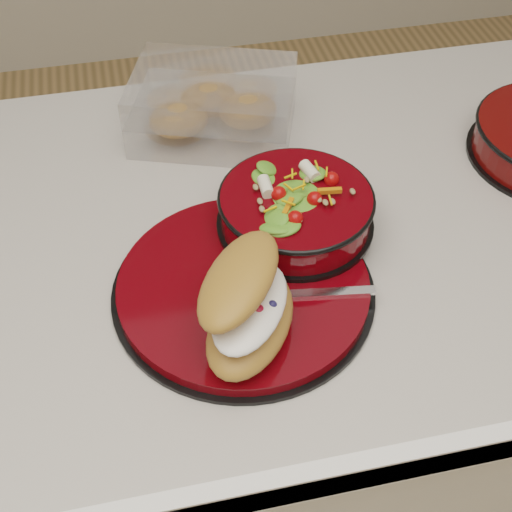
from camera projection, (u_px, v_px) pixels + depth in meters
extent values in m
cube|color=olive|center=(298.00, 505.00, 1.62)|extent=(4.00, 4.00, 0.01)
cube|color=white|center=(308.00, 401.00, 1.30)|extent=(1.16, 0.66, 0.86)
cube|color=beige|center=(326.00, 223.00, 0.98)|extent=(1.24, 0.74, 0.04)
cube|color=white|center=(423.00, 458.00, 0.74)|extent=(1.24, 0.02, 0.05)
cylinder|color=black|center=(243.00, 291.00, 0.86)|extent=(0.32, 0.32, 0.01)
cylinder|color=#550206|center=(243.00, 286.00, 0.86)|extent=(0.30, 0.30, 0.01)
torus|color=black|center=(253.00, 288.00, 0.85)|extent=(0.17, 0.17, 0.01)
cylinder|color=black|center=(295.00, 223.00, 0.92)|extent=(0.20, 0.20, 0.01)
cylinder|color=#550206|center=(296.00, 209.00, 0.90)|extent=(0.19, 0.19, 0.04)
torus|color=black|center=(296.00, 198.00, 0.89)|extent=(0.20, 0.20, 0.01)
ellipsoid|color=#417A22|center=(296.00, 203.00, 0.89)|extent=(0.16, 0.16, 0.06)
sphere|color=red|center=(329.00, 175.00, 0.87)|extent=(0.02, 0.02, 0.02)
sphere|color=red|center=(289.00, 160.00, 0.89)|extent=(0.02, 0.02, 0.02)
sphere|color=red|center=(266.00, 184.00, 0.86)|extent=(0.02, 0.02, 0.02)
sphere|color=red|center=(306.00, 201.00, 0.84)|extent=(0.02, 0.02, 0.02)
cylinder|color=silver|center=(311.00, 160.00, 0.89)|extent=(0.03, 0.03, 0.02)
cylinder|color=silver|center=(266.00, 175.00, 0.87)|extent=(0.03, 0.03, 0.02)
cube|color=orange|center=(289.00, 195.00, 0.84)|extent=(0.03, 0.03, 0.01)
cube|color=orange|center=(331.00, 179.00, 0.86)|extent=(0.03, 0.02, 0.01)
ellipsoid|color=#A76F33|center=(250.00, 324.00, 0.78)|extent=(0.15, 0.18, 0.04)
ellipsoid|color=white|center=(250.00, 308.00, 0.76)|extent=(0.13, 0.15, 0.02)
ellipsoid|color=#A76F33|center=(247.00, 278.00, 0.75)|extent=(0.14, 0.17, 0.04)
sphere|color=#A30B1E|center=(228.00, 308.00, 0.75)|extent=(0.02, 0.02, 0.02)
sphere|color=#A30B1E|center=(258.00, 311.00, 0.75)|extent=(0.02, 0.02, 0.02)
sphere|color=#191947|center=(241.00, 301.00, 0.76)|extent=(0.01, 0.01, 0.01)
sphere|color=#191947|center=(262.00, 300.00, 0.76)|extent=(0.01, 0.01, 0.01)
sphere|color=#191947|center=(251.00, 307.00, 0.75)|extent=(0.01, 0.01, 0.01)
sphere|color=#191947|center=(272.00, 305.00, 0.75)|extent=(0.01, 0.01, 0.01)
cube|color=silver|center=(320.00, 293.00, 0.84)|extent=(0.13, 0.03, 0.00)
cube|color=silver|center=(252.00, 296.00, 0.83)|extent=(0.04, 0.03, 0.00)
cube|color=white|center=(214.00, 117.00, 1.07)|extent=(0.28, 0.24, 0.05)
cube|color=white|center=(212.00, 90.00, 1.04)|extent=(0.28, 0.24, 0.04)
ellipsoid|color=#A76F33|center=(179.00, 120.00, 1.06)|extent=(0.09, 0.07, 0.04)
ellipsoid|color=#A76F33|center=(248.00, 111.00, 1.08)|extent=(0.09, 0.07, 0.04)
ellipsoid|color=#A76F33|center=(209.00, 100.00, 1.10)|extent=(0.09, 0.07, 0.04)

